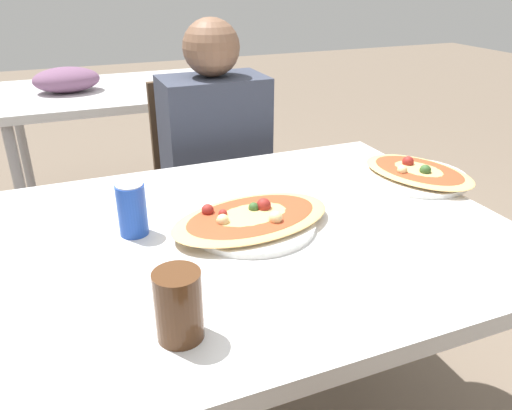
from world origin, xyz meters
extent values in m
cube|color=silver|center=(0.00, 0.00, 0.74)|extent=(1.17, 0.94, 0.04)
cylinder|color=#99999E|center=(-0.53, 0.42, 0.36)|extent=(0.05, 0.05, 0.72)
cylinder|color=#99999E|center=(0.53, 0.42, 0.36)|extent=(0.05, 0.05, 0.72)
cube|color=#3F2D1E|center=(0.11, 0.73, 0.44)|extent=(0.40, 0.40, 0.04)
cube|color=#3F2D1E|center=(0.11, 0.92, 0.70)|extent=(0.38, 0.03, 0.47)
cylinder|color=#38383D|center=(0.28, 0.56, 0.21)|extent=(0.03, 0.03, 0.42)
cylinder|color=#38383D|center=(-0.06, 0.56, 0.21)|extent=(0.03, 0.03, 0.42)
cylinder|color=#38383D|center=(0.28, 0.90, 0.21)|extent=(0.03, 0.03, 0.42)
cylinder|color=#38383D|center=(-0.06, 0.90, 0.21)|extent=(0.03, 0.03, 0.42)
cylinder|color=#38383D|center=(-0.68, 0.26, 0.21)|extent=(0.03, 0.03, 0.42)
cylinder|color=#2D2D38|center=(0.20, 0.61, 0.23)|extent=(0.10, 0.10, 0.46)
cylinder|color=#2D2D38|center=(0.03, 0.61, 0.23)|extent=(0.10, 0.10, 0.46)
cube|color=#333847|center=(0.11, 0.70, 0.72)|extent=(0.37, 0.23, 0.51)
sphere|color=brown|center=(0.11, 0.70, 1.07)|extent=(0.19, 0.19, 0.19)
cylinder|color=white|center=(-0.01, 0.01, 0.76)|extent=(0.30, 0.30, 0.01)
ellipsoid|color=#E0AD66|center=(-0.01, 0.01, 0.78)|extent=(0.43, 0.30, 0.02)
ellipsoid|color=#B24223|center=(-0.01, 0.01, 0.79)|extent=(0.35, 0.24, 0.01)
sphere|color=maroon|center=(0.02, 0.03, 0.80)|extent=(0.04, 0.04, 0.04)
sphere|color=#335928|center=(0.00, 0.04, 0.79)|extent=(0.03, 0.03, 0.03)
sphere|color=beige|center=(0.02, -0.04, 0.80)|extent=(0.03, 0.03, 0.03)
sphere|color=maroon|center=(-0.11, 0.06, 0.79)|extent=(0.03, 0.03, 0.03)
sphere|color=beige|center=(-0.09, 0.00, 0.79)|extent=(0.03, 0.03, 0.03)
sphere|color=maroon|center=(-0.08, 0.04, 0.79)|extent=(0.02, 0.02, 0.02)
cylinder|color=#1E47B2|center=(-0.28, 0.08, 0.82)|extent=(0.07, 0.07, 0.12)
cylinder|color=silver|center=(-0.28, 0.08, 0.88)|extent=(0.06, 0.06, 0.00)
cylinder|color=#4C2D19|center=(-0.27, -0.31, 0.82)|extent=(0.08, 0.08, 0.12)
cylinder|color=white|center=(0.55, 0.11, 0.76)|extent=(0.29, 0.29, 0.01)
ellipsoid|color=#E0AD66|center=(0.55, 0.11, 0.78)|extent=(0.31, 0.39, 0.02)
ellipsoid|color=#B24223|center=(0.55, 0.11, 0.79)|extent=(0.25, 0.32, 0.01)
sphere|color=beige|center=(0.49, 0.10, 0.79)|extent=(0.03, 0.03, 0.03)
sphere|color=#335928|center=(0.54, 0.08, 0.80)|extent=(0.03, 0.03, 0.03)
sphere|color=maroon|center=(0.54, 0.15, 0.80)|extent=(0.03, 0.03, 0.03)
cube|color=silver|center=(-0.11, 1.70, 0.74)|extent=(1.10, 0.80, 0.04)
ellipsoid|color=#724C6B|center=(-0.33, 1.70, 0.82)|extent=(0.32, 0.24, 0.12)
cylinder|color=#99999E|center=(-0.61, 1.35, 0.36)|extent=(0.05, 0.05, 0.72)
cylinder|color=#99999E|center=(0.39, 1.35, 0.36)|extent=(0.05, 0.05, 0.72)
cylinder|color=#99999E|center=(-0.61, 2.05, 0.36)|extent=(0.05, 0.05, 0.72)
cylinder|color=#99999E|center=(0.39, 2.05, 0.36)|extent=(0.05, 0.05, 0.72)
camera|label=1|loc=(-0.40, -0.97, 1.32)|focal=35.00mm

